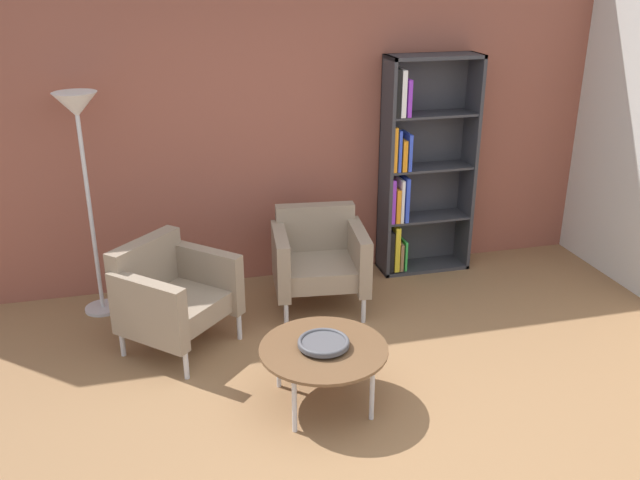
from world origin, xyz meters
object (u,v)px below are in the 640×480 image
Objects in this scene: bookshelf_tall at (417,169)px; decorative_bowl at (324,343)px; coffee_table_low at (324,352)px; armchair_corner_red at (319,257)px; floor_lamp_torchiere at (80,132)px; armchair_by_bookshelf at (172,294)px.

bookshelf_tall is 5.94× the size of decorative_bowl.
armchair_corner_red reaches higher than coffee_table_low.
armchair_corner_red is at bearing 76.94° from decorative_bowl.
bookshelf_tall is 2.42× the size of armchair_corner_red.
floor_lamp_torchiere is (-1.40, 1.66, 1.01)m from decorative_bowl.
floor_lamp_torchiere is at bearing -176.86° from bookshelf_tall.
decorative_bowl is (0.00, -0.00, 0.06)m from coffee_table_low.
bookshelf_tall reaches higher than coffee_table_low.
bookshelf_tall is at bearing 54.07° from coffee_table_low.
floor_lamp_torchiere is at bearing 175.37° from armchair_corner_red.
armchair_by_bookshelf is at bearing -156.06° from armchair_corner_red.
bookshelf_tall reaches higher than armchair_by_bookshelf.
coffee_table_low is 0.46× the size of floor_lamp_torchiere.
coffee_table_low is 0.06m from decorative_bowl.
armchair_corner_red is 0.83× the size of armchair_by_bookshelf.
bookshelf_tall is 2.29m from decorative_bowl.
bookshelf_tall is 2.39m from armchair_by_bookshelf.
coffee_table_low is at bearing -49.72° from floor_lamp_torchiere.
floor_lamp_torchiere reaches higher than armchair_by_bookshelf.
decorative_bowl is at bearing -125.93° from bookshelf_tall.
bookshelf_tall reaches higher than floor_lamp_torchiere.
armchair_by_bookshelf is at bearing 132.31° from coffee_table_low.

